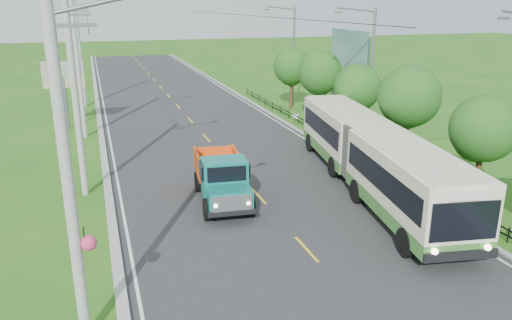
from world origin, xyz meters
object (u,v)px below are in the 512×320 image
tree_fourth (357,90)px  streetlight_far (292,52)px  tree_third (409,100)px  billboard_right (349,55)px  tree_back (292,68)px  pole_nearest (70,178)px  pole_far (80,51)px  planter_mid (339,138)px  planter_far (295,115)px  streetlight_mid (369,71)px  tree_fifth (320,75)px  dump_truck (222,175)px  pole_near (76,95)px  tree_second (482,132)px  billboard_left (64,79)px  planter_near (406,174)px  bus (372,152)px  pole_mid (79,66)px

tree_fourth → streetlight_far: size_ratio=0.60×
tree_third → billboard_right: 12.18m
tree_fourth → tree_back: size_ratio=0.98×
pole_nearest → pole_far: same height
planter_mid → planter_far: (0.00, 8.00, 0.00)m
streetlight_mid → tree_fourth: bearing=169.9°
tree_fifth → planter_far: (-1.26, 1.86, -3.57)m
planter_far → dump_truck: (-10.52, -16.13, 1.09)m
tree_fifth → pole_near: bearing=-148.4°
pole_nearest → tree_second: pole_nearest is taller
tree_third → billboard_left: (-19.36, 15.86, -0.12)m
tree_back → pole_near: bearing=-136.6°
tree_third → planter_near: bearing=-120.4°
tree_fifth → bus: tree_fifth is taller
tree_fifth → planter_mid: bearing=-101.6°
planter_far → billboard_left: (-18.10, 2.00, 3.58)m
planter_mid → pole_far: bearing=131.6°
tree_fifth → streetlight_far: streetlight_far is taller
tree_fifth → planter_mid: 7.21m
pole_near → tree_back: bearing=43.4°
pole_nearest → pole_mid: bearing=90.1°
tree_second → planter_mid: size_ratio=7.91×
tree_second → tree_back: size_ratio=0.96×
pole_nearest → tree_third: pole_nearest is taller
planter_near → pole_far: bearing=122.0°
pole_far → bus: size_ratio=0.57×
tree_third → planter_far: 14.40m
pole_near → tree_back: 24.98m
tree_third → billboard_left: bearing=140.7°
tree_back → streetlight_far: (0.79, 1.86, 1.25)m
streetlight_mid → dump_truck: 15.37m
pole_nearest → pole_far: size_ratio=1.00×
streetlight_mid → tree_third: bearing=-97.6°
tree_fourth → planter_far: (-1.26, 7.86, -3.30)m
tree_fourth → bus: size_ratio=0.31×
streetlight_far → bus: streetlight_far is taller
planter_far → streetlight_far: bearing=71.2°
tree_second → billboard_left: 29.20m
bus → planter_mid: bearing=82.1°
pole_nearest → streetlight_mid: (18.88, 17.00, -0.03)m
pole_near → tree_back: size_ratio=1.82×
streetlight_mid → bus: (-4.83, -8.89, -2.88)m
pole_nearest → streetlight_mid: 25.41m
pole_mid → streetlight_far: bearing=20.3°
pole_nearest → billboard_right: size_ratio=1.37×
tree_second → planter_near: bearing=108.0°
pole_nearest → bus: bearing=30.0°
tree_fourth → streetlight_far: bearing=86.8°
tree_third → tree_fourth: tree_third is taller
tree_fifth → billboard_right: (2.44, -0.14, 1.49)m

